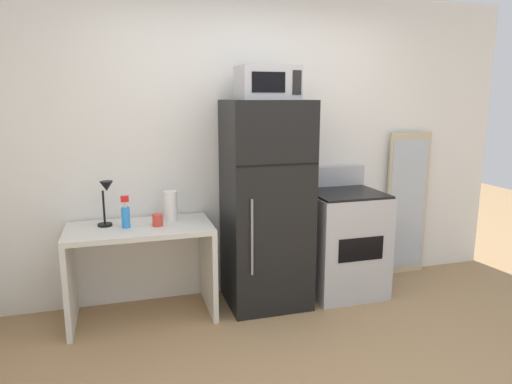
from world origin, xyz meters
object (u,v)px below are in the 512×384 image
object	(u,v)px
leaning_mirror	(407,204)
paper_towel_roll	(170,206)
desk_lamp	(106,196)
refrigerator	(266,205)
spray_bottle	(126,215)
microwave	(267,83)
coffee_mug	(158,220)
oven_range	(344,242)
desk	(141,255)

from	to	relation	value
leaning_mirror	paper_towel_roll	bearing A→B (deg)	-176.35
desk_lamp	refrigerator	size ratio (longest dim) A/B	0.21
spray_bottle	microwave	distance (m)	1.49
leaning_mirror	spray_bottle	bearing A→B (deg)	-174.31
paper_towel_roll	spray_bottle	bearing A→B (deg)	-161.48
desk_lamp	coffee_mug	world-z (taller)	desk_lamp
desk_lamp	refrigerator	bearing A→B (deg)	-3.65
coffee_mug	desk_lamp	bearing A→B (deg)	164.64
paper_towel_roll	leaning_mirror	world-z (taller)	leaning_mirror
microwave	leaning_mirror	size ratio (longest dim) A/B	0.33
paper_towel_roll	oven_range	distance (m)	1.56
spray_bottle	paper_towel_roll	xyz separation A→B (m)	(0.35, 0.12, 0.02)
coffee_mug	leaning_mirror	bearing A→B (deg)	6.62
desk_lamp	microwave	world-z (taller)	microwave
desk	microwave	xyz separation A→B (m)	(1.02, -0.03, 1.32)
spray_bottle	oven_range	distance (m)	1.89
desk	oven_range	distance (m)	1.75
microwave	oven_range	bearing A→B (deg)	1.98
coffee_mug	microwave	xyz separation A→B (m)	(0.89, 0.00, 1.04)
spray_bottle	coffee_mug	distance (m)	0.24
spray_bottle	coffee_mug	bearing A→B (deg)	-3.98
oven_range	microwave	bearing A→B (deg)	-178.02
desk	leaning_mirror	size ratio (longest dim) A/B	0.79
spray_bottle	paper_towel_roll	size ratio (longest dim) A/B	1.04
microwave	oven_range	world-z (taller)	microwave
desk	refrigerator	bearing A→B (deg)	-0.58
refrigerator	coffee_mug	bearing A→B (deg)	-178.61
spray_bottle	oven_range	xyz separation A→B (m)	(1.85, 0.01, -0.38)
spray_bottle	desk	bearing A→B (deg)	9.04
coffee_mug	microwave	distance (m)	1.37
refrigerator	microwave	bearing A→B (deg)	-89.67
coffee_mug	oven_range	distance (m)	1.65
desk	spray_bottle	size ratio (longest dim) A/B	4.45
paper_towel_roll	refrigerator	bearing A→B (deg)	-8.29
desk	leaning_mirror	xyz separation A→B (m)	(2.56, 0.25, 0.18)
desk_lamp	microwave	xyz separation A→B (m)	(1.26, -0.10, 0.85)
coffee_mug	microwave	world-z (taller)	microwave
desk_lamp	microwave	size ratio (longest dim) A/B	0.77
desk	desk_lamp	size ratio (longest dim) A/B	3.14
spray_bottle	paper_towel_roll	bearing A→B (deg)	18.52
spray_bottle	paper_towel_roll	world-z (taller)	spray_bottle
microwave	oven_range	xyz separation A→B (m)	(0.73, 0.03, -1.37)
coffee_mug	refrigerator	world-z (taller)	refrigerator
leaning_mirror	desk	bearing A→B (deg)	-174.44
desk	paper_towel_roll	xyz separation A→B (m)	(0.25, 0.10, 0.35)
oven_range	spray_bottle	bearing A→B (deg)	-179.71
spray_bottle	desk_lamp	bearing A→B (deg)	147.74
spray_bottle	oven_range	bearing A→B (deg)	0.29
desk_lamp	coffee_mug	distance (m)	0.43
refrigerator	leaning_mirror	world-z (taller)	refrigerator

